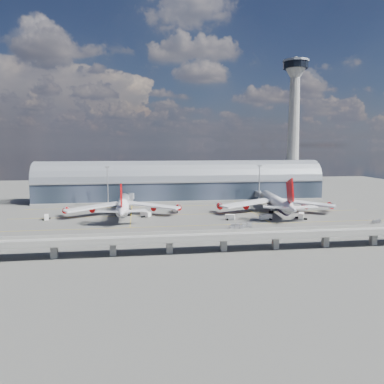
{
  "coord_description": "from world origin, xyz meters",
  "views": [
    {
      "loc": [
        -30.8,
        -186.31,
        38.84
      ],
      "look_at": [
        -2.35,
        10.0,
        14.0
      ],
      "focal_mm": 35.0,
      "sensor_mm": 36.0,
      "label": 1
    }
  ],
  "objects": [
    {
      "name": "cargo_train_2",
      "position": [
        87.67,
        -16.69,
        0.77
      ],
      "size": [
        6.57,
        4.09,
        1.48
      ],
      "rotation": [
        0.0,
        0.0,
        1.13
      ],
      "color": "gray",
      "rests_on": "ground"
    },
    {
      "name": "service_truck_2",
      "position": [
        35.2,
        -0.96,
        1.34
      ],
      "size": [
        7.38,
        4.21,
        2.58
      ],
      "rotation": [
        0.0,
        0.0,
        1.9
      ],
      "color": "silver",
      "rests_on": "ground"
    },
    {
      "name": "taxi_lines",
      "position": [
        0.0,
        22.11,
        0.01
      ],
      "size": [
        200.0,
        80.12,
        0.01
      ],
      "color": "gold",
      "rests_on": "ground"
    },
    {
      "name": "cargo_train_1",
      "position": [
        14.11,
        -21.68,
        0.86
      ],
      "size": [
        7.52,
        2.43,
        1.65
      ],
      "rotation": [
        0.0,
        0.0,
        1.45
      ],
      "color": "gray",
      "rests_on": "ground"
    },
    {
      "name": "guideway",
      "position": [
        -0.0,
        -55.0,
        5.29
      ],
      "size": [
        220.0,
        8.5,
        7.2
      ],
      "color": "gray",
      "rests_on": "ground"
    },
    {
      "name": "cargo_train_0",
      "position": [
        17.36,
        -17.27,
        0.96
      ],
      "size": [
        11.14,
        3.18,
        1.83
      ],
      "rotation": [
        0.0,
        0.0,
        1.44
      ],
      "color": "gray",
      "rests_on": "ground"
    },
    {
      "name": "ground",
      "position": [
        0.0,
        0.0,
        0.0
      ],
      "size": [
        500.0,
        500.0,
        0.0
      ],
      "primitive_type": "plane",
      "color": "#474744",
      "rests_on": "ground"
    },
    {
      "name": "jet_bridge_right",
      "position": [
        52.14,
        51.18,
        5.18
      ],
      "size": [
        4.4,
        32.0,
        7.25
      ],
      "color": "gray",
      "rests_on": "ground"
    },
    {
      "name": "airliner_right",
      "position": [
        48.43,
        18.97,
        5.95
      ],
      "size": [
        69.18,
        72.34,
        22.95
      ],
      "rotation": [
        0.0,
        0.0,
        -0.11
      ],
      "color": "white",
      "rests_on": "ground"
    },
    {
      "name": "floodlight_mast_right",
      "position": [
        50.0,
        55.0,
        13.63
      ],
      "size": [
        3.0,
        0.7,
        25.7
      ],
      "color": "gray",
      "rests_on": "ground"
    },
    {
      "name": "service_truck_0",
      "position": [
        -78.62,
        15.0,
        1.37
      ],
      "size": [
        3.43,
        6.68,
        2.64
      ],
      "rotation": [
        0.0,
        0.0,
        0.22
      ],
      "color": "silver",
      "rests_on": "ground"
    },
    {
      "name": "service_truck_5",
      "position": [
        -26.97,
        15.96,
        1.48
      ],
      "size": [
        5.76,
        5.98,
        2.9
      ],
      "rotation": [
        0.0,
        0.0,
        0.74
      ],
      "color": "silver",
      "rests_on": "ground"
    },
    {
      "name": "service_truck_4",
      "position": [
        -9.87,
        27.85,
        1.6
      ],
      "size": [
        3.39,
        5.8,
        3.17
      ],
      "rotation": [
        0.0,
        0.0,
        -0.15
      ],
      "color": "silver",
      "rests_on": "ground"
    },
    {
      "name": "control_tower",
      "position": [
        85.0,
        83.0,
        51.64
      ],
      "size": [
        19.0,
        19.0,
        103.0
      ],
      "color": "gray",
      "rests_on": "ground"
    },
    {
      "name": "jet_bridge_left",
      "position": [
        -35.76,
        53.12,
        5.18
      ],
      "size": [
        4.4,
        28.0,
        7.25
      ],
      "color": "gray",
      "rests_on": "ground"
    },
    {
      "name": "service_truck_3",
      "position": [
        54.34,
        -2.04,
        1.69
      ],
      "size": [
        5.4,
        7.3,
        3.31
      ],
      "rotation": [
        0.0,
        0.0,
        -0.46
      ],
      "color": "silver",
      "rests_on": "ground"
    },
    {
      "name": "floodlight_mast_left",
      "position": [
        -50.0,
        55.0,
        13.63
      ],
      "size": [
        3.0,
        0.7,
        25.7
      ],
      "color": "gray",
      "rests_on": "ground"
    },
    {
      "name": "terminal",
      "position": [
        0.0,
        77.99,
        11.34
      ],
      "size": [
        200.0,
        30.0,
        28.0
      ],
      "color": "#1E2733",
      "rests_on": "ground"
    },
    {
      "name": "airliner_left",
      "position": [
        -39.23,
        21.73,
        6.0
      ],
      "size": [
        65.43,
        68.69,
        20.98
      ],
      "rotation": [
        0.0,
        0.0,
        0.01
      ],
      "color": "white",
      "rests_on": "ground"
    },
    {
      "name": "service_truck_1",
      "position": [
        16.66,
        1.6,
        1.42
      ],
      "size": [
        5.34,
        3.87,
        2.82
      ],
      "rotation": [
        0.0,
        0.0,
        1.19
      ],
      "color": "silver",
      "rests_on": "ground"
    }
  ]
}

